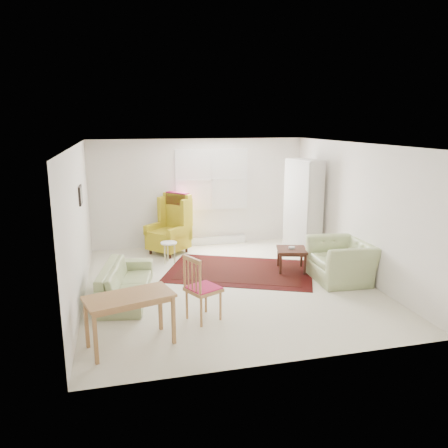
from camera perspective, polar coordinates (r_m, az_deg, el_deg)
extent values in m
cube|color=beige|center=(8.01, 0.52, -7.82)|extent=(5.00, 5.50, 0.01)
cube|color=white|center=(7.48, 0.56, 10.36)|extent=(5.00, 5.50, 0.01)
cube|color=white|center=(10.29, -3.27, 4.11)|extent=(5.00, 0.04, 2.50)
cube|color=white|center=(5.12, 8.21, -5.38)|extent=(5.00, 0.04, 2.50)
cube|color=white|center=(7.45, -18.44, -0.06)|extent=(0.04, 5.50, 2.50)
cube|color=white|center=(8.60, 16.90, 1.76)|extent=(0.04, 5.50, 2.50)
cube|color=white|center=(10.29, -1.62, 5.81)|extent=(1.72, 0.06, 1.42)
cube|color=white|center=(10.28, -1.61, 5.81)|extent=(1.60, 0.02, 1.30)
cube|color=silver|center=(10.52, -1.49, -2.15)|extent=(1.60, 0.12, 0.18)
cube|color=black|center=(7.86, -18.24, 3.60)|extent=(0.03, 0.42, 0.32)
cube|color=#AA8E4E|center=(7.86, -18.13, 3.61)|extent=(0.01, 0.34, 0.24)
imported|color=#99A76F|center=(7.50, -12.77, -6.58)|extent=(1.05, 1.97, 0.75)
imported|color=#99A76F|center=(8.34, 15.21, -4.14)|extent=(1.06, 1.20, 0.90)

